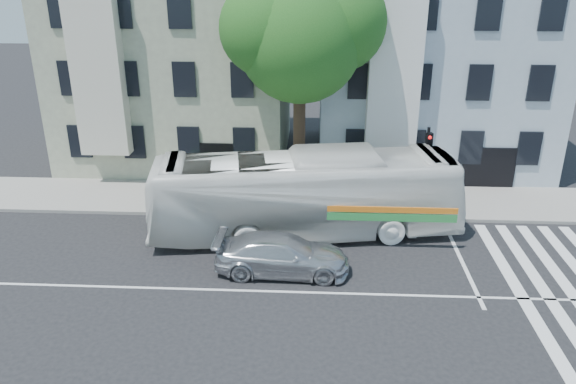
{
  "coord_description": "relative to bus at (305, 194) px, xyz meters",
  "views": [
    {
      "loc": [
        0.79,
        -16.72,
        10.79
      ],
      "look_at": [
        -0.26,
        3.33,
        2.4
      ],
      "focal_mm": 35.0,
      "sensor_mm": 36.0,
      "label": 1
    }
  ],
  "objects": [
    {
      "name": "hedge",
      "position": [
        -2.17,
        1.94,
        -1.28
      ],
      "size": [
        8.24,
        3.81,
        0.7
      ],
      "primitive_type": null,
      "rotation": [
        0.0,
        0.0,
        0.36
      ],
      "color": "#2B5E1E",
      "rests_on": "sidewalk_far"
    },
    {
      "name": "bus",
      "position": [
        0.0,
        0.0,
        0.0
      ],
      "size": [
        4.89,
        13.08,
        3.56
      ],
      "primitive_type": "imported",
      "rotation": [
        0.0,
        0.0,
        1.72
      ],
      "color": "white",
      "rests_on": "ground"
    },
    {
      "name": "sedan",
      "position": [
        -0.76,
        -3.2,
        -1.06
      ],
      "size": [
        2.11,
        4.99,
        1.44
      ],
      "primitive_type": "imported",
      "rotation": [
        0.0,
        0.0,
        1.55
      ],
      "color": "silver",
      "rests_on": "ground"
    },
    {
      "name": "street_tree",
      "position": [
        -0.33,
        4.14,
        6.05
      ],
      "size": [
        7.3,
        5.9,
        11.1
      ],
      "color": "#2D2116",
      "rests_on": "ground"
    },
    {
      "name": "building_left",
      "position": [
        -7.39,
        10.41,
        3.72
      ],
      "size": [
        12.0,
        10.0,
        11.0
      ],
      "primitive_type": "cube",
      "color": "gray",
      "rests_on": "ground"
    },
    {
      "name": "traffic_signal",
      "position": [
        5.26,
        2.2,
        0.84
      ],
      "size": [
        0.41,
        0.52,
        4.06
      ],
      "rotation": [
        0.0,
        0.0,
        0.35
      ],
      "color": "black",
      "rests_on": "ground"
    },
    {
      "name": "ground",
      "position": [
        -0.39,
        -4.59,
        -1.78
      ],
      "size": [
        120.0,
        120.0,
        0.0
      ],
      "primitive_type": "plane",
      "color": "black",
      "rests_on": "ground"
    },
    {
      "name": "sidewalk_far",
      "position": [
        -0.39,
        3.41,
        -1.7
      ],
      "size": [
        80.0,
        4.0,
        0.15
      ],
      "primitive_type": "cube",
      "color": "gray",
      "rests_on": "ground"
    },
    {
      "name": "building_right",
      "position": [
        6.61,
        10.41,
        3.72
      ],
      "size": [
        12.0,
        10.0,
        11.0
      ],
      "primitive_type": "cube",
      "color": "#9FAFBD",
      "rests_on": "ground"
    }
  ]
}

